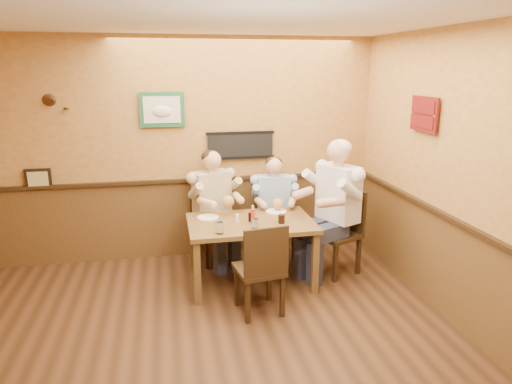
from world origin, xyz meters
TOP-DOWN VIEW (x-y plane):
  - room at (0.14, 0.17)m, footprint 5.02×5.03m
  - dining_table at (0.72, 1.50)m, footprint 1.40×0.90m
  - chair_back_left at (0.35, 2.20)m, footprint 0.54×0.54m
  - chair_back_right at (1.15, 2.20)m, footprint 0.43×0.43m
  - chair_right_end at (1.77, 1.57)m, footprint 0.62×0.62m
  - chair_near_side at (0.68, 0.85)m, footprint 0.51×0.51m
  - diner_tan_shirt at (0.35, 2.20)m, footprint 0.77×0.77m
  - diner_blue_polo at (1.15, 2.20)m, footprint 0.61×0.61m
  - diner_white_elder at (1.77, 1.57)m, footprint 0.89×0.89m
  - water_glass_left at (0.32, 1.17)m, footprint 0.09×0.09m
  - water_glass_mid at (0.72, 1.25)m, footprint 0.08×0.08m
  - cola_tumbler at (1.04, 1.37)m, footprint 0.09×0.09m
  - hot_sauce_bottle at (0.73, 1.44)m, footprint 0.06×0.06m
  - salt_shaker at (0.56, 1.48)m, footprint 0.05×0.05m
  - pepper_shaker at (0.71, 1.50)m, footprint 0.04×0.04m
  - plate_far_left at (0.25, 1.70)m, footprint 0.33×0.33m
  - plate_far_right at (1.07, 1.76)m, footprint 0.30×0.30m

SIDE VIEW (x-z plane):
  - chair_back_right at x=1.15m, z-range 0.00..0.84m
  - chair_back_left at x=0.35m, z-range 0.00..0.91m
  - chair_near_side at x=0.68m, z-range 0.00..0.97m
  - chair_right_end at x=1.77m, z-range 0.00..1.02m
  - diner_blue_polo at x=1.15m, z-range 0.00..1.20m
  - diner_tan_shirt at x=0.35m, z-range 0.00..1.30m
  - dining_table at x=0.72m, z-range 0.28..1.03m
  - diner_white_elder at x=1.77m, z-range 0.00..1.46m
  - plate_far_right at x=1.07m, z-range 0.75..0.77m
  - plate_far_left at x=0.25m, z-range 0.75..0.77m
  - salt_shaker at x=0.56m, z-range 0.75..0.84m
  - cola_tumbler at x=1.04m, z-range 0.75..0.85m
  - pepper_shaker at x=0.71m, z-range 0.75..0.85m
  - water_glass_mid at x=0.72m, z-range 0.75..0.86m
  - water_glass_left at x=0.32m, z-range 0.75..0.87m
  - hot_sauce_bottle at x=0.73m, z-range 0.75..0.93m
  - room at x=0.14m, z-range 0.28..3.09m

